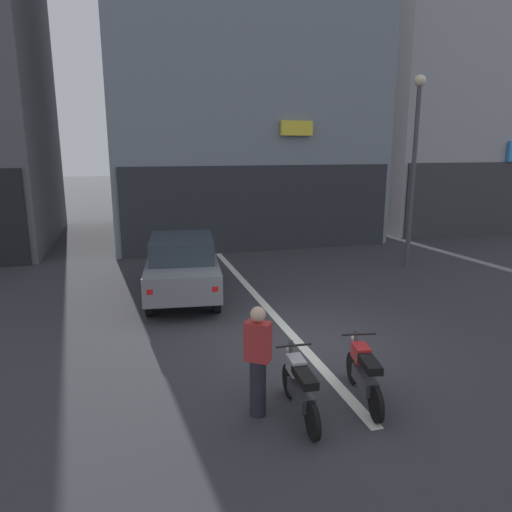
# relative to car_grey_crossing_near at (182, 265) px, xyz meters

# --- Properties ---
(ground_plane) EXTENTS (120.00, 120.00, 0.00)m
(ground_plane) POSITION_rel_car_grey_crossing_near_xyz_m (1.88, -3.69, -0.89)
(ground_plane) COLOR #333338
(lane_centre_line) EXTENTS (0.20, 18.00, 0.01)m
(lane_centre_line) POSITION_rel_car_grey_crossing_near_xyz_m (1.88, 2.31, -0.88)
(lane_centre_line) COLOR silver
(lane_centre_line) RESTS_ON ground
(building_mid_block) EXTENTS (10.68, 8.84, 14.11)m
(building_mid_block) POSITION_rel_car_grey_crossing_near_xyz_m (3.58, 9.28, 6.16)
(building_mid_block) COLOR gray
(building_mid_block) RESTS_ON ground
(building_far_right) EXTENTS (8.28, 7.25, 21.17)m
(building_far_right) POSITION_rel_car_grey_crossing_near_xyz_m (14.20, 9.28, 9.68)
(building_far_right) COLOR #9E9EA3
(building_far_right) RESTS_ON ground
(car_grey_crossing_near) EXTENTS (2.22, 4.28, 1.64)m
(car_grey_crossing_near) POSITION_rel_car_grey_crossing_near_xyz_m (0.00, 0.00, 0.00)
(car_grey_crossing_near) COLOR black
(car_grey_crossing_near) RESTS_ON ground
(street_lamp) EXTENTS (0.36, 0.36, 6.01)m
(street_lamp) POSITION_rel_car_grey_crossing_near_xyz_m (7.59, 1.44, 2.83)
(street_lamp) COLOR #47474C
(street_lamp) RESTS_ON ground
(motorcycle_silver_row_leftmost) EXTENTS (0.55, 1.67, 0.98)m
(motorcycle_silver_row_leftmost) POSITION_rel_car_grey_crossing_near_xyz_m (0.96, -6.04, -0.43)
(motorcycle_silver_row_leftmost) COLOR black
(motorcycle_silver_row_leftmost) RESTS_ON ground
(motorcycle_red_row_left_mid) EXTENTS (0.55, 1.66, 0.98)m
(motorcycle_red_row_left_mid) POSITION_rel_car_grey_crossing_near_xyz_m (2.06, -5.90, -0.43)
(motorcycle_red_row_left_mid) COLOR black
(motorcycle_red_row_left_mid) RESTS_ON ground
(person_by_motorcycles) EXTENTS (0.42, 0.39, 1.67)m
(person_by_motorcycles) POSITION_rel_car_grey_crossing_near_xyz_m (0.38, -5.86, -0.03)
(person_by_motorcycles) COLOR #23232D
(person_by_motorcycles) RESTS_ON ground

